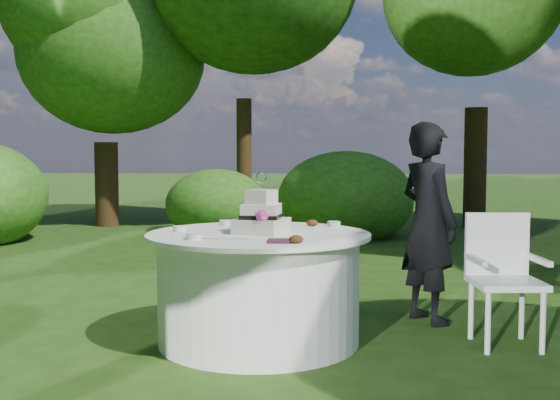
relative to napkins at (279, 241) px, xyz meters
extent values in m
plane|color=#1F390F|center=(-0.18, 0.49, -0.78)|extent=(80.00, 80.00, 0.00)
cube|color=#4A1F3B|center=(0.00, 0.00, 0.00)|extent=(0.14, 0.14, 0.02)
ellipsoid|color=silver|center=(-0.40, 0.15, 0.00)|extent=(0.48, 0.07, 0.01)
imported|color=black|center=(1.08, 1.15, 0.00)|extent=(0.62, 0.68, 1.57)
cylinder|color=silver|center=(-0.18, 0.49, -0.41)|extent=(1.40, 1.40, 0.74)
cylinder|color=silver|center=(-0.18, 0.49, -0.02)|extent=(1.56, 1.56, 0.03)
cube|color=silver|center=(-0.16, 0.46, 0.04)|extent=(0.40, 0.40, 0.11)
cube|color=silver|center=(-0.16, 0.46, 0.14)|extent=(0.27, 0.27, 0.11)
cube|color=white|center=(-0.16, 0.46, 0.24)|extent=(0.22, 0.22, 0.11)
cube|color=black|center=(-0.16, 0.46, 0.11)|extent=(0.28, 0.28, 0.03)
sphere|color=#C03895|center=(-0.14, 0.31, 0.13)|extent=(0.09, 0.09, 0.09)
cylinder|color=white|center=(-0.16, 0.46, 0.32)|extent=(0.01, 0.01, 0.05)
torus|color=silver|center=(-0.16, 0.46, 0.38)|extent=(0.08, 0.02, 0.08)
cube|color=white|center=(1.52, 0.51, -0.34)|extent=(0.49, 0.49, 0.04)
cube|color=white|center=(1.50, 0.71, -0.10)|extent=(0.45, 0.08, 0.45)
cylinder|color=white|center=(1.35, 0.31, -0.57)|extent=(0.04, 0.04, 0.42)
cylinder|color=white|center=(1.71, 0.34, -0.57)|extent=(0.04, 0.04, 0.42)
cylinder|color=white|center=(1.32, 0.67, -0.57)|extent=(0.04, 0.04, 0.42)
cylinder|color=silver|center=(1.68, 0.71, -0.57)|extent=(0.04, 0.04, 0.42)
cube|color=white|center=(1.30, 0.49, -0.18)|extent=(0.08, 0.41, 0.04)
cube|color=white|center=(1.73, 0.53, -0.18)|extent=(0.08, 0.41, 0.04)
cylinder|color=white|center=(-0.55, 0.08, 0.01)|extent=(0.10, 0.10, 0.04)
cylinder|color=white|center=(0.34, 0.92, 0.01)|extent=(0.10, 0.10, 0.04)
cylinder|color=white|center=(-0.49, 0.94, 0.01)|extent=(0.10, 0.10, 0.04)
cylinder|color=white|center=(-0.75, 0.52, 0.01)|extent=(0.10, 0.10, 0.04)
ellipsoid|color=#562D16|center=(0.11, -0.02, 0.02)|extent=(0.09, 0.09, 0.05)
ellipsoid|color=#562D16|center=(0.18, 0.93, 0.02)|extent=(0.09, 0.09, 0.05)
camera|label=1|loc=(0.33, -4.01, 0.54)|focal=42.00mm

